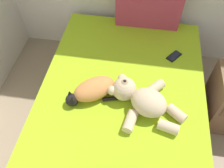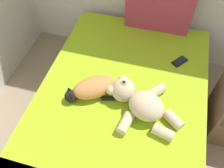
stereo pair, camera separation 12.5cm
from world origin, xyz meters
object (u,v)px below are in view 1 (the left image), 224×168
cat (92,90)px  cell_phone (174,56)px  bed (121,112)px  teddy_bear (141,99)px  patterned_cushion (149,2)px

cat → cell_phone: (0.65, 0.54, -0.07)m
bed → teddy_bear: size_ratio=3.35×
teddy_bear → cell_phone: (0.26, 0.58, -0.08)m
bed → patterned_cushion: (0.14, 0.93, 0.52)m
patterned_cushion → cat: 1.06m
bed → cat: (-0.23, -0.04, 0.33)m
bed → patterned_cushion: bearing=81.7°
patterned_cushion → bed: bearing=-98.3°
bed → teddy_bear: teddy_bear is taller
teddy_bear → cell_phone: size_ratio=3.82×
patterned_cushion → cell_phone: bearing=-57.0°
cat → teddy_bear: (0.39, -0.04, 0.01)m
cat → teddy_bear: teddy_bear is taller
patterned_cushion → cat: size_ratio=1.46×
patterned_cushion → cell_phone: patterned_cushion is taller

